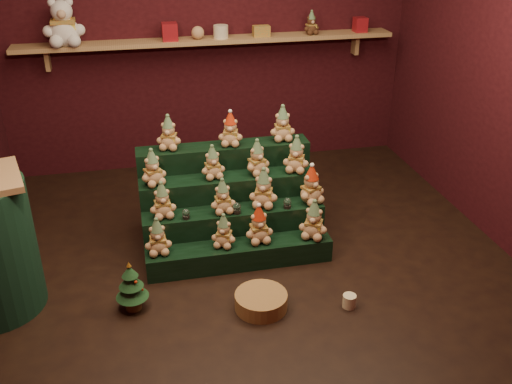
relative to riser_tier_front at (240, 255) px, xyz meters
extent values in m
plane|color=black|center=(0.09, 0.00, -0.09)|extent=(4.00, 4.00, 0.00)
cube|color=black|center=(0.09, 2.05, 1.31)|extent=(4.00, 0.10, 2.80)
cube|color=black|center=(0.09, -2.05, 1.31)|extent=(4.00, 0.10, 2.80)
cube|color=#A48252|center=(0.09, 1.87, 1.21)|extent=(3.60, 0.26, 0.04)
cube|color=#A48252|center=(-1.41, 1.94, 1.09)|extent=(0.04, 0.12, 0.20)
cube|color=#A48252|center=(1.59, 1.94, 1.09)|extent=(0.04, 0.12, 0.20)
cube|color=black|center=(0.00, 0.00, 0.00)|extent=(1.40, 0.22, 0.18)
cube|color=black|center=(0.00, 0.22, 0.09)|extent=(1.40, 0.22, 0.36)
cube|color=black|center=(0.00, 0.44, 0.18)|extent=(1.40, 0.22, 0.54)
cube|color=black|center=(0.00, 0.66, 0.27)|extent=(1.40, 0.22, 0.72)
cylinder|color=black|center=(-0.37, 0.16, 0.28)|extent=(0.05, 0.05, 0.02)
sphere|color=white|center=(-0.37, 0.16, 0.32)|extent=(0.06, 0.06, 0.06)
cylinder|color=black|center=(0.01, 0.16, 0.28)|extent=(0.06, 0.06, 0.02)
sphere|color=white|center=(0.01, 0.16, 0.32)|extent=(0.06, 0.06, 0.06)
cylinder|color=black|center=(0.41, 0.16, 0.28)|extent=(0.06, 0.06, 0.02)
sphere|color=white|center=(0.41, 0.16, 0.32)|extent=(0.06, 0.06, 0.06)
cylinder|color=#4C361B|center=(-0.80, -0.36, -0.06)|extent=(0.11, 0.11, 0.05)
cone|color=#14381C|center=(-0.80, -0.36, 0.06)|extent=(0.22, 0.22, 0.11)
cone|color=#14381C|center=(-0.80, -0.36, 0.14)|extent=(0.16, 0.16, 0.10)
cone|color=#14381C|center=(-0.80, -0.36, 0.21)|extent=(0.11, 0.11, 0.08)
cone|color=gold|center=(-0.80, -0.36, 0.27)|extent=(0.03, 0.03, 0.03)
cylinder|color=beige|center=(0.01, -0.42, -0.04)|extent=(0.10, 0.10, 0.10)
cylinder|color=beige|center=(0.63, -0.66, -0.04)|extent=(0.09, 0.09, 0.09)
cylinder|color=#9A6B3E|center=(0.04, -0.54, -0.03)|extent=(0.43, 0.43, 0.11)
cube|color=maroon|center=(-0.29, 1.85, 1.31)|extent=(0.14, 0.14, 0.16)
cylinder|color=beige|center=(0.19, 1.85, 1.29)|extent=(0.14, 0.14, 0.12)
cube|color=maroon|center=(1.59, 1.85, 1.30)|extent=(0.12, 0.12, 0.14)
sphere|color=tan|center=(-0.03, 1.85, 1.29)|extent=(0.12, 0.12, 0.12)
cube|color=#C7641C|center=(0.58, 1.85, 1.28)|extent=(0.16, 0.10, 0.10)
camera|label=1|loc=(-0.65, -3.57, 2.37)|focal=40.00mm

